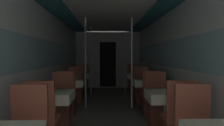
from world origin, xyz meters
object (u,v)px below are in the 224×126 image
at_px(dining_table_left_1, 53,99).
at_px(support_pole_right_3, 125,61).
at_px(chair_right_near_2, 151,101).
at_px(dining_table_right_3, 136,76).
at_px(support_pole_left_2, 86,63).
at_px(chair_left_near_3, 78,88).
at_px(chair_right_near_3, 138,88).
at_px(chair_left_far_1, 61,108).
at_px(chair_left_far_2, 75,92).
at_px(chair_left_near_2, 67,101).
at_px(chair_right_far_3, 133,83).
at_px(chair_right_far_1, 157,108).
at_px(chair_right_far_2, 142,92).
at_px(chair_left_far_3, 82,83).
at_px(dining_table_right_2, 146,84).
at_px(dining_table_left_3, 80,77).
at_px(support_pole_right_2, 132,63).
at_px(dining_table_left_2, 72,84).
at_px(support_pole_left_3, 91,61).
at_px(dining_table_right_1, 166,98).

relative_size(dining_table_left_1, support_pole_right_3, 0.32).
xyz_separation_m(chair_right_near_2, dining_table_right_3, (0.00, 2.43, 0.30)).
bearing_deg(support_pole_left_2, chair_left_near_3, 105.59).
bearing_deg(chair_right_near_3, chair_left_far_1, -126.32).
distance_m(chair_left_far_2, support_pole_right_3, 2.10).
bearing_deg(chair_left_near_2, chair_right_far_3, 58.88).
bearing_deg(chair_right_near_3, dining_table_left_1, -120.68).
bearing_deg(chair_right_far_1, chair_left_near_2, -19.53).
xyz_separation_m(chair_right_near_2, chair_right_far_2, (0.00, 1.19, 0.00)).
xyz_separation_m(chair_left_far_3, dining_table_right_2, (1.83, -2.43, 0.30)).
bearing_deg(dining_table_right_2, dining_table_left_3, 134.84).
height_order(dining_table_left_1, chair_left_near_3, chair_left_near_3).
height_order(chair_left_far_1, support_pole_right_2, support_pole_right_2).
bearing_deg(dining_table_left_1, dining_table_right_2, 45.16).
relative_size(chair_left_far_1, chair_left_far_3, 1.00).
xyz_separation_m(chair_left_far_1, dining_table_left_3, (0.00, 3.08, 0.30)).
relative_size(dining_table_left_3, chair_right_far_1, 0.73).
bearing_deg(chair_right_near_3, dining_table_left_2, -145.78).
relative_size(dining_table_left_2, dining_table_right_3, 1.00).
bearing_deg(chair_right_far_2, chair_left_far_1, 45.16).
relative_size(chair_left_far_1, chair_left_near_2, 1.00).
distance_m(chair_right_far_2, chair_right_far_3, 1.84).
xyz_separation_m(chair_left_near_3, chair_left_far_3, (0.00, 1.19, 0.00)).
bearing_deg(dining_table_left_3, dining_table_left_1, -90.00).
xyz_separation_m(dining_table_left_2, support_pole_left_2, (0.35, 0.00, 0.51)).
height_order(dining_table_right_3, chair_right_near_3, chair_right_near_3).
xyz_separation_m(dining_table_left_3, chair_right_far_2, (1.83, -1.24, -0.30)).
bearing_deg(support_pole_left_3, support_pole_right_2, -58.33).
bearing_deg(dining_table_left_2, chair_right_near_2, -18.03).
xyz_separation_m(support_pole_left_2, chair_left_near_3, (-0.35, 1.24, -0.81)).
bearing_deg(chair_left_near_2, support_pole_left_3, 81.89).
bearing_deg(chair_left_near_2, chair_right_far_1, -19.53).
height_order(support_pole_left_2, dining_table_right_1, support_pole_left_2).
distance_m(dining_table_left_1, chair_left_near_3, 3.10).
height_order(dining_table_left_2, chair_right_far_2, chair_right_far_2).
relative_size(chair_left_far_1, chair_right_near_2, 1.00).
bearing_deg(chair_left_far_2, dining_table_right_3, -145.78).
xyz_separation_m(dining_table_left_1, dining_table_right_2, (1.83, 1.84, 0.00)).
height_order(support_pole_left_3, support_pole_right_3, same).
bearing_deg(chair_right_near_2, chair_right_far_3, 90.00).
bearing_deg(chair_right_near_2, support_pole_right_3, 98.11).
bearing_deg(chair_right_far_2, support_pole_left_3, -40.01).
bearing_deg(chair_right_far_3, support_pole_left_3, 21.89).
bearing_deg(dining_table_left_1, dining_table_right_3, 63.56).
bearing_deg(support_pole_left_3, dining_table_right_2, -51.14).
relative_size(chair_left_far_1, chair_right_near_3, 1.00).
distance_m(chair_left_far_1, dining_table_left_2, 1.28).
distance_m(dining_table_left_3, dining_table_right_3, 1.83).
bearing_deg(dining_table_right_1, chair_right_far_2, 90.00).
height_order(chair_right_far_2, chair_right_far_3, same).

